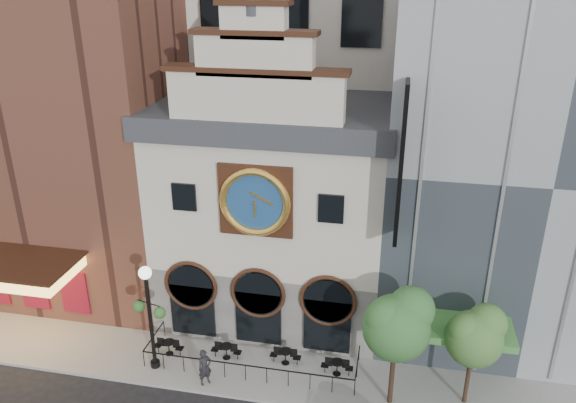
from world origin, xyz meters
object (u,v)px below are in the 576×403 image
at_px(bistro_0, 169,347).
at_px(bistro_3, 337,367).
at_px(lamppost, 149,307).
at_px(tree_left, 398,323).
at_px(bistro_2, 285,356).
at_px(pedestrian, 205,367).
at_px(bistro_1, 226,351).
at_px(tree_right, 475,335).

height_order(bistro_0, bistro_3, same).
bearing_deg(lamppost, tree_left, 13.91).
relative_size(bistro_2, pedestrian, 0.83).
height_order(bistro_3, pedestrian, pedestrian).
bearing_deg(bistro_0, bistro_2, 4.42).
relative_size(bistro_1, bistro_2, 1.00).
height_order(pedestrian, tree_right, tree_right).
relative_size(lamppost, tree_right, 1.12).
relative_size(bistro_2, bistro_3, 1.00).
bearing_deg(tree_right, bistro_2, 173.65).
height_order(bistro_3, lamppost, lamppost).
distance_m(bistro_1, bistro_3, 5.73).
relative_size(bistro_0, pedestrian, 0.83).
height_order(bistro_1, tree_left, tree_left).
bearing_deg(tree_left, bistro_1, 169.99).
height_order(bistro_0, tree_left, tree_left).
distance_m(bistro_1, bistro_2, 3.07).
bearing_deg(bistro_0, tree_right, -1.94).
bearing_deg(tree_left, lamppost, 179.26).
relative_size(bistro_2, tree_left, 0.26).
bearing_deg(bistro_2, bistro_0, -175.58).
distance_m(bistro_1, pedestrian, 2.12).
bearing_deg(pedestrian, tree_left, -42.46).
xyz_separation_m(bistro_2, pedestrian, (-3.49, -2.21, 0.49)).
height_order(lamppost, tree_right, lamppost).
bearing_deg(bistro_0, tree_left, -6.01).
height_order(bistro_2, lamppost, lamppost).
height_order(bistro_1, pedestrian, pedestrian).
bearing_deg(bistro_2, tree_left, -17.38).
xyz_separation_m(bistro_2, tree_left, (5.35, -1.68, 3.91)).
xyz_separation_m(pedestrian, lamppost, (-2.91, 0.69, 2.60)).
height_order(bistro_0, lamppost, lamppost).
relative_size(bistro_0, bistro_2, 1.00).
xyz_separation_m(bistro_2, tree_right, (8.75, -0.97, 3.28)).
distance_m(bistro_0, pedestrian, 3.17).
xyz_separation_m(bistro_2, bistro_3, (2.66, -0.30, 0.00)).
distance_m(pedestrian, tree_left, 9.50).
bearing_deg(bistro_0, pedestrian, -33.80).
bearing_deg(pedestrian, bistro_1, 32.29).
bearing_deg(tree_left, bistro_2, 162.62).
bearing_deg(tree_right, bistro_1, 176.21).
bearing_deg(pedestrian, bistro_3, -28.69).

